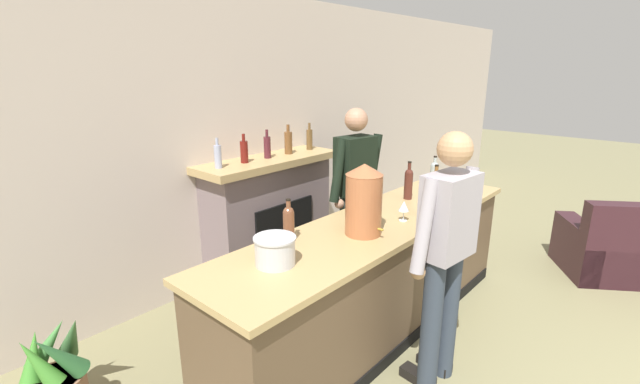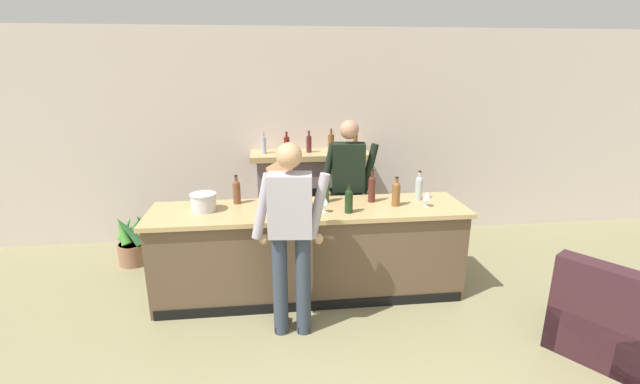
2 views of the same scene
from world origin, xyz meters
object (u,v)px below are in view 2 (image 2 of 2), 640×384
(armchair_black, at_px, (616,326))
(fireplace_stone, at_px, (310,196))
(wine_bottle_cabernet_heavy, at_px, (372,188))
(copper_dispenser, at_px, (280,186))
(wine_glass_back_row, at_px, (427,196))
(wine_bottle_port_short, at_px, (325,188))
(ice_bucket_steel, at_px, (203,202))
(wine_bottle_riesling_slim, at_px, (396,193))
(potted_plant_corner, at_px, (133,242))
(wine_bottle_merlot_tall, at_px, (419,187))
(wine_bottle_burgundy_dark, at_px, (349,200))
(person_customer, at_px, (291,233))
(wine_glass_front_right, at_px, (325,201))
(wine_bottle_rose_blush, at_px, (237,191))
(person_bartender, at_px, (348,188))

(armchair_black, bearing_deg, fireplace_stone, 129.61)
(fireplace_stone, distance_m, wine_bottle_cabernet_heavy, 1.45)
(copper_dispenser, height_order, wine_glass_back_row, copper_dispenser)
(fireplace_stone, xyz_separation_m, wine_bottle_port_short, (0.04, -1.22, 0.46))
(ice_bucket_steel, xyz_separation_m, wine_bottle_riesling_slim, (1.89, -0.07, 0.05))
(potted_plant_corner, distance_m, ice_bucket_steel, 1.55)
(potted_plant_corner, distance_m, wine_bottle_port_short, 2.47)
(wine_bottle_riesling_slim, relative_size, wine_bottle_merlot_tall, 0.96)
(armchair_black, distance_m, wine_bottle_burgundy_dark, 2.42)
(wine_glass_back_row, bearing_deg, wine_bottle_burgundy_dark, -173.41)
(wine_bottle_cabernet_heavy, height_order, wine_bottle_burgundy_dark, wine_bottle_cabernet_heavy)
(potted_plant_corner, distance_m, wine_bottle_burgundy_dark, 2.75)
(wine_bottle_riesling_slim, height_order, wine_bottle_burgundy_dark, wine_bottle_riesling_slim)
(wine_bottle_port_short, xyz_separation_m, wine_bottle_merlot_tall, (0.98, -0.04, -0.01))
(ice_bucket_steel, relative_size, wine_bottle_riesling_slim, 0.85)
(person_customer, height_order, wine_glass_front_right, person_customer)
(wine_bottle_rose_blush, bearing_deg, wine_bottle_merlot_tall, -2.99)
(person_bartender, bearing_deg, wine_bottle_burgundy_dark, -100.04)
(fireplace_stone, height_order, armchair_black, fireplace_stone)
(wine_bottle_cabernet_heavy, xyz_separation_m, wine_glass_front_right, (-0.52, -0.27, -0.04))
(potted_plant_corner, height_order, copper_dispenser, copper_dispenser)
(fireplace_stone, distance_m, ice_bucket_steel, 1.83)
(potted_plant_corner, bearing_deg, armchair_black, -26.92)
(wine_bottle_port_short, bearing_deg, wine_bottle_riesling_slim, -16.33)
(wine_bottle_riesling_slim, height_order, wine_glass_back_row, wine_bottle_riesling_slim)
(fireplace_stone, relative_size, wine_bottle_merlot_tall, 4.88)
(wine_bottle_burgundy_dark, height_order, wine_glass_front_right, wine_bottle_burgundy_dark)
(potted_plant_corner, height_order, person_bartender, person_bartender)
(wine_glass_back_row, relative_size, wine_glass_front_right, 0.98)
(person_bartender, distance_m, wine_bottle_port_short, 0.54)
(fireplace_stone, xyz_separation_m, person_customer, (-0.36, -2.05, 0.33))
(fireplace_stone, distance_m, copper_dispenser, 1.63)
(wine_bottle_burgundy_dark, bearing_deg, wine_glass_back_row, 6.59)
(ice_bucket_steel, height_order, wine_bottle_burgundy_dark, wine_bottle_burgundy_dark)
(person_customer, height_order, copper_dispenser, person_customer)
(wine_bottle_cabernet_heavy, relative_size, wine_glass_back_row, 2.19)
(potted_plant_corner, distance_m, wine_bottle_riesling_slim, 3.15)
(wine_bottle_riesling_slim, relative_size, wine_bottle_burgundy_dark, 1.07)
(potted_plant_corner, height_order, wine_glass_front_right, wine_glass_front_right)
(potted_plant_corner, relative_size, ice_bucket_steel, 2.69)
(person_customer, relative_size, ice_bucket_steel, 6.74)
(person_customer, xyz_separation_m, wine_bottle_port_short, (0.40, 0.83, 0.14))
(wine_bottle_riesling_slim, xyz_separation_m, wine_bottle_port_short, (-0.69, 0.20, 0.01))
(potted_plant_corner, xyz_separation_m, wine_glass_back_row, (3.19, -1.03, 0.77))
(armchair_black, relative_size, wine_glass_front_right, 7.13)
(potted_plant_corner, height_order, wine_bottle_riesling_slim, wine_bottle_riesling_slim)
(potted_plant_corner, relative_size, wine_bottle_cabernet_heavy, 2.01)
(armchair_black, xyz_separation_m, wine_bottle_merlot_tall, (-1.20, 1.42, 0.80))
(person_bartender, bearing_deg, wine_glass_back_row, -45.46)
(wine_bottle_port_short, xyz_separation_m, wine_glass_front_right, (-0.05, -0.31, -0.03))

